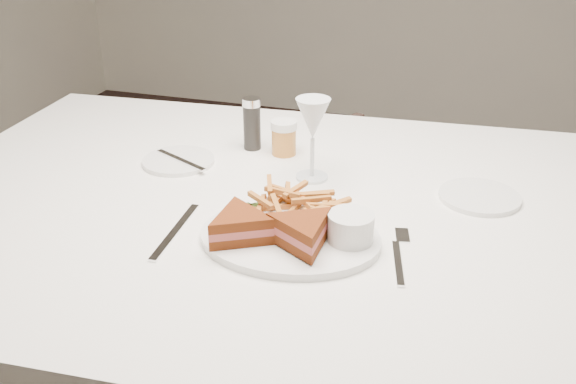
# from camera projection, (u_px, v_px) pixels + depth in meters

# --- Properties ---
(table) EXTENTS (1.67, 1.18, 0.75)m
(table) POSITION_uv_depth(u_px,v_px,m) (295.00, 354.00, 1.42)
(table) COLOR white
(table) RESTS_ON ground
(chair_far) EXTENTS (0.73, 0.71, 0.61)m
(chair_far) POSITION_uv_depth(u_px,v_px,m) (388.00, 219.00, 2.12)
(chair_far) COLOR #4D372F
(chair_far) RESTS_ON ground
(table_setting) EXTENTS (0.81, 0.58, 0.18)m
(table_setting) POSITION_uv_depth(u_px,v_px,m) (294.00, 198.00, 1.20)
(table_setting) COLOR white
(table_setting) RESTS_ON table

